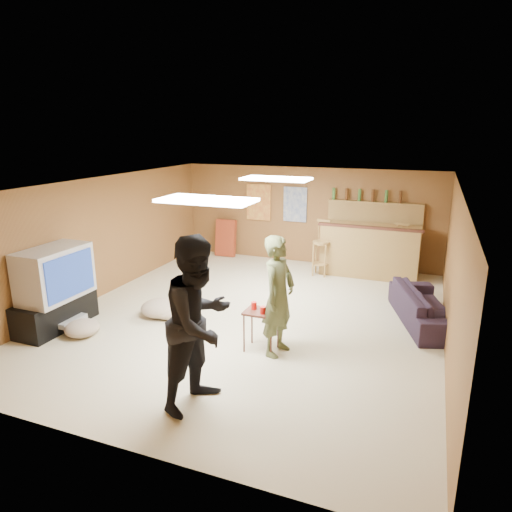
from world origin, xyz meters
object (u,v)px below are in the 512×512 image
(tray_table, at_px, (261,330))
(person_black, at_px, (199,322))
(tv_body, at_px, (54,273))
(bar_counter, at_px, (369,251))
(person_olive, at_px, (278,296))
(sofa, at_px, (426,307))

(tray_table, bearing_deg, person_black, -97.29)
(tv_body, relative_size, bar_counter, 0.55)
(bar_counter, xyz_separation_m, person_olive, (-0.69, -3.99, 0.29))
(tray_table, bearing_deg, person_olive, 2.88)
(person_black, distance_m, tray_table, 1.61)
(bar_counter, distance_m, sofa, 2.49)
(person_olive, relative_size, tray_table, 2.85)
(tv_body, bearing_deg, person_olive, 7.58)
(person_olive, distance_m, tray_table, 0.60)
(tv_body, height_order, sofa, tv_body)
(bar_counter, xyz_separation_m, tray_table, (-0.94, -4.00, -0.25))
(tv_body, bearing_deg, person_black, -18.20)
(tv_body, xyz_separation_m, bar_counter, (4.15, 4.45, -0.35))
(bar_counter, xyz_separation_m, person_black, (-1.12, -5.45, 0.44))
(bar_counter, height_order, tray_table, bar_counter)
(person_black, xyz_separation_m, sofa, (2.32, 3.28, -0.71))
(person_black, distance_m, sofa, 4.08)
(tv_body, distance_m, person_black, 3.19)
(bar_counter, bearing_deg, person_olive, -99.84)
(tray_table, bearing_deg, tv_body, -172.07)
(tv_body, relative_size, person_black, 0.56)
(person_olive, bearing_deg, bar_counter, 0.68)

